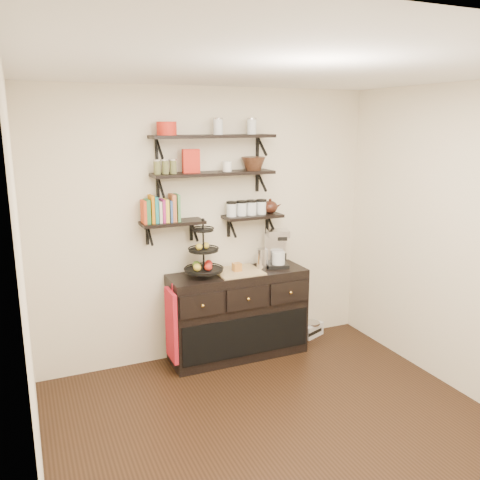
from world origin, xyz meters
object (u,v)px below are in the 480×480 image
object	(u,v)px
coffee_maker	(276,249)
sideboard	(238,314)
fruit_stand	(204,257)
radio	(312,329)

from	to	relation	value
coffee_maker	sideboard	bearing A→B (deg)	-159.71
fruit_stand	coffee_maker	xyz separation A→B (m)	(0.80, 0.02, -0.00)
sideboard	coffee_maker	size ratio (longest dim) A/B	3.54
radio	fruit_stand	bearing A→B (deg)	161.99
sideboard	radio	distance (m)	1.03
sideboard	coffee_maker	distance (m)	0.78
sideboard	radio	bearing A→B (deg)	6.41
sideboard	coffee_maker	bearing A→B (deg)	3.45
fruit_stand	coffee_maker	distance (m)	0.80
radio	sideboard	bearing A→B (deg)	163.90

